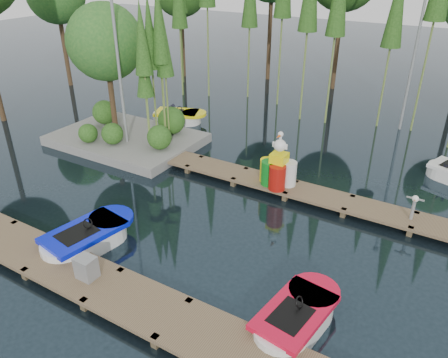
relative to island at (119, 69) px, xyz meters
The scene contains 13 objects.
ground_plane 7.79m from the island, 27.58° to the right, with size 90.00×90.00×0.00m, color #1A2831.
near_dock 10.44m from the island, 51.04° to the right, with size 18.00×1.50×0.50m.
far_dock 7.91m from the island, ahead, with size 15.00×1.20×0.50m.
island is the anchor object (origin of this frame).
lamp_island 1.56m from the island, 44.71° to the right, with size 0.30×0.30×7.25m.
lamp_rear 12.91m from the island, 36.82° to the left, with size 0.30×0.30×7.25m.
boat_blue 8.51m from the island, 55.67° to the right, with size 1.75×3.06×0.97m.
boat_red 12.90m from the island, 30.49° to the right, with size 1.55×2.80×0.90m.
boat_yellow_far 4.24m from the island, 77.78° to the left, with size 2.91×2.07×1.33m.
utility_cabinet 10.05m from the island, 53.36° to the right, with size 0.49×0.41×0.59m, color gray.
yellow_barrel 7.84m from the island, ahead, with size 0.55×0.55×0.83m, color #FEEC0D.
drum_cluster 8.26m from the island, ahead, with size 1.15×1.06×1.99m.
seagull_post 12.52m from the island, ahead, with size 0.51×0.27×0.81m.
Camera 1 is at (6.84, -10.09, 7.61)m, focal length 35.00 mm.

